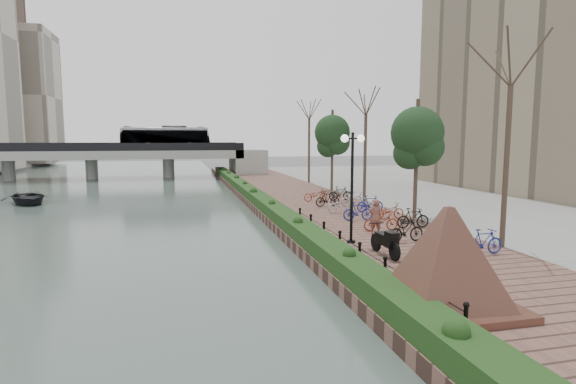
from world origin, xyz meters
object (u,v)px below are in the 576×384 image
object	(u,v)px
lamppost	(352,163)
motorcycle	(385,241)
pedestrian	(376,217)
boat	(28,198)
granite_monument	(447,257)

from	to	relation	value
lamppost	motorcycle	world-z (taller)	lamppost
motorcycle	pedestrian	size ratio (longest dim) A/B	1.13
lamppost	boat	size ratio (longest dim) A/B	1.00
boat	granite_monument	bearing A→B (deg)	-81.12
granite_monument	boat	world-z (taller)	granite_monument
lamppost	motorcycle	distance (m)	3.63
lamppost	motorcycle	bearing A→B (deg)	-79.23
granite_monument	pedestrian	distance (m)	8.95
motorcycle	boat	size ratio (longest dim) A/B	0.40
granite_monument	lamppost	xyz separation A→B (m)	(0.31, 7.42, 2.02)
pedestrian	granite_monument	bearing A→B (deg)	89.07
granite_monument	motorcycle	xyz separation A→B (m)	(0.75, 5.12, -0.76)
granite_monument	motorcycle	size ratio (longest dim) A/B	2.75
granite_monument	lamppost	world-z (taller)	lamppost
pedestrian	boat	world-z (taller)	pedestrian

